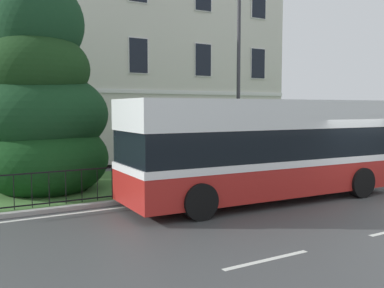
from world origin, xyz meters
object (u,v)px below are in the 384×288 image
object	(u,v)px
georgian_townhouse	(109,41)
single_decker_bus	(265,148)
evergreen_tree	(41,106)
street_lamp_post	(239,63)

from	to	relation	value
georgian_townhouse	single_decker_bus	xyz separation A→B (m)	(0.06, -13.55, -5.01)
evergreen_tree	single_decker_bus	xyz separation A→B (m)	(5.67, -4.65, -1.29)
single_decker_bus	street_lamp_post	distance (m)	4.42
evergreen_tree	street_lamp_post	xyz separation A→B (m)	(6.91, -1.58, 1.64)
georgian_townhouse	street_lamp_post	bearing A→B (deg)	-82.92
georgian_townhouse	street_lamp_post	xyz separation A→B (m)	(1.30, -10.47, -2.08)
single_decker_bus	street_lamp_post	bearing A→B (deg)	70.24
georgian_townhouse	street_lamp_post	distance (m)	10.76
georgian_townhouse	single_decker_bus	world-z (taller)	georgian_townhouse
evergreen_tree	street_lamp_post	world-z (taller)	street_lamp_post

